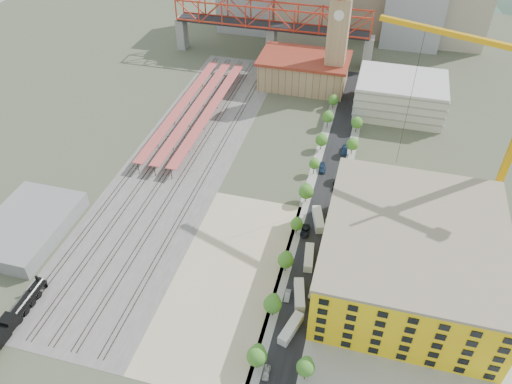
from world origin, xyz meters
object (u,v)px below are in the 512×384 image
(clock_tower, at_px, (339,25))
(site_trailer_a, at_px, (291,329))
(site_trailer_c, at_px, (309,257))
(site_trailer_d, at_px, (318,219))
(tower_crane, at_px, (511,106))
(site_trailer_b, at_px, (299,295))
(car_0, at_px, (266,373))
(construction_building, at_px, (411,256))
(locomotive, at_px, (18,312))

(clock_tower, height_order, site_trailer_a, clock_tower)
(site_trailer_c, relative_size, site_trailer_d, 0.94)
(tower_crane, relative_size, site_trailer_a, 6.71)
(clock_tower, bearing_deg, site_trailer_b, -85.96)
(car_0, bearing_deg, site_trailer_a, 72.99)
(construction_building, distance_m, locomotive, 99.41)
(car_0, bearing_deg, clock_tower, 88.61)
(site_trailer_a, distance_m, site_trailer_d, 39.98)
(tower_crane, xyz_separation_m, site_trailer_a, (-44.91, -55.40, -37.08))
(locomotive, bearing_deg, site_trailer_a, 11.40)
(construction_building, xyz_separation_m, site_trailer_b, (-26.00, -13.14, -8.11))
(site_trailer_c, height_order, site_trailer_d, site_trailer_d)
(clock_tower, xyz_separation_m, site_trailer_c, (8.00, -99.59, -27.44))
(locomotive, height_order, tower_crane, tower_crane)
(locomotive, distance_m, site_trailer_d, 84.84)
(tower_crane, bearing_deg, site_trailer_a, -129.03)
(locomotive, xyz_separation_m, tower_crane, (110.91, 68.71, 36.17))
(clock_tower, xyz_separation_m, car_0, (5.00, -136.12, -28.03))
(tower_crane, height_order, car_0, tower_crane)
(tower_crane, bearing_deg, car_0, -125.21)
(clock_tower, height_order, site_trailer_b, clock_tower)
(site_trailer_b, bearing_deg, locomotive, -173.46)
(site_trailer_c, bearing_deg, site_trailer_a, -96.76)
(construction_building, bearing_deg, clock_tower, 108.78)
(tower_crane, xyz_separation_m, car_0, (-47.91, -67.89, -37.68))
(site_trailer_d, bearing_deg, site_trailer_b, -106.65)
(site_trailer_a, height_order, site_trailer_d, site_trailer_d)
(construction_building, bearing_deg, car_0, -128.75)
(site_trailer_b, bearing_deg, clock_tower, 80.75)
(clock_tower, height_order, construction_building, clock_tower)
(site_trailer_c, bearing_deg, car_0, -101.45)
(construction_building, bearing_deg, site_trailer_d, 147.85)
(locomotive, distance_m, site_trailer_c, 75.85)
(site_trailer_a, bearing_deg, site_trailer_b, 106.03)
(clock_tower, relative_size, tower_crane, 0.84)
(locomotive, xyz_separation_m, car_0, (63.00, 0.83, -1.52))
(construction_building, bearing_deg, locomotive, -158.12)
(construction_building, relative_size, site_trailer_a, 5.47)
(construction_building, relative_size, locomotive, 2.17)
(locomotive, relative_size, car_0, 5.99)
(clock_tower, xyz_separation_m, site_trailer_b, (8.00, -113.14, -27.39))
(construction_building, relative_size, car_0, 12.98)
(construction_building, xyz_separation_m, site_trailer_c, (-26.00, 0.41, -8.15))
(clock_tower, bearing_deg, site_trailer_d, -84.54)
(construction_building, height_order, site_trailer_b, construction_building)
(construction_building, relative_size, site_trailer_b, 5.31)
(clock_tower, distance_m, site_trailer_b, 116.68)
(clock_tower, distance_m, site_trailer_a, 126.90)
(construction_building, distance_m, site_trailer_c, 27.25)
(car_0, bearing_deg, construction_building, 47.75)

